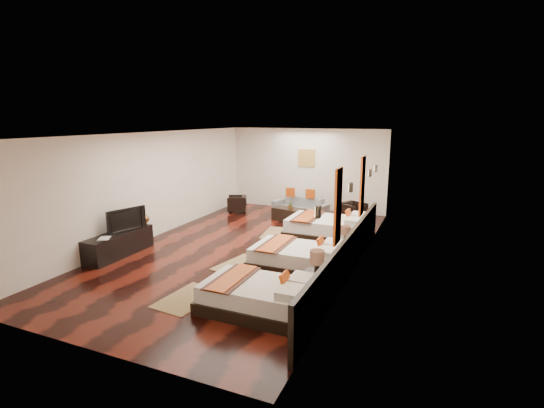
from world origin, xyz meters
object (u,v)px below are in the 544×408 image
at_px(tv_console, 119,244).
at_px(book, 99,239).
at_px(armchair_right, 353,212).
at_px(figurine, 142,217).
at_px(bed_near, 261,296).
at_px(table_plant, 291,205).
at_px(nightstand_a, 316,284).
at_px(bed_mid, 300,258).
at_px(bed_far, 330,228).
at_px(tv, 124,219).
at_px(nightstand_b, 345,249).
at_px(sofa, 300,205).
at_px(armchair_left, 237,204).
at_px(coffee_table, 289,214).

xyz_separation_m(tv_console, book, (0.00, -0.58, 0.29)).
bearing_deg(armchair_right, figurine, 161.50).
height_order(bed_near, table_plant, bed_near).
bearing_deg(nightstand_a, bed_mid, 119.61).
relative_size(bed_mid, figurine, 5.62).
xyz_separation_m(bed_mid, armchair_right, (0.21, 4.31, 0.05)).
xyz_separation_m(bed_mid, bed_far, (0.00, 2.40, 0.03)).
height_order(tv, table_plant, tv).
bearing_deg(nightstand_b, bed_mid, -129.61).
distance_m(bed_mid, nightstand_b, 1.18).
height_order(bed_mid, armchair_right, bed_mid).
relative_size(figurine, sofa, 0.19).
bearing_deg(armchair_left, armchair_right, 69.45).
height_order(bed_mid, bed_far, bed_far).
height_order(tv, book, tv).
bearing_deg(bed_far, armchair_left, 154.81).
height_order(book, coffee_table, book).
xyz_separation_m(bed_near, armchair_left, (-3.71, 6.14, 0.03)).
distance_m(bed_near, table_plant, 5.91).
height_order(nightstand_b, sofa, nightstand_b).
height_order(nightstand_b, table_plant, nightstand_b).
height_order(tv_console, sofa, sofa).
height_order(bed_near, book, bed_near).
xyz_separation_m(bed_far, armchair_right, (0.21, 1.92, 0.03)).
bearing_deg(figurine, sofa, 62.02).
height_order(book, figurine, figurine).
xyz_separation_m(bed_near, book, (-4.19, 0.62, 0.31)).
distance_m(tv, table_plant, 5.02).
bearing_deg(armchair_left, bed_near, 8.09).
relative_size(bed_near, armchair_right, 2.81).
height_order(bed_near, armchair_left, bed_near).
xyz_separation_m(figurine, sofa, (2.53, 4.77, -0.45)).
bearing_deg(coffee_table, bed_near, -73.87).
relative_size(bed_far, sofa, 1.18).
relative_size(nightstand_a, table_plant, 3.87).
xyz_separation_m(figurine, table_plant, (2.61, 3.66, -0.21)).
distance_m(tv, coffee_table, 5.07).
xyz_separation_m(bed_mid, figurine, (-4.20, 0.04, 0.47)).
height_order(book, armchair_left, book).
xyz_separation_m(bed_far, figurine, (-4.20, -2.36, 0.44)).
bearing_deg(nightstand_a, armchair_right, 95.48).
xyz_separation_m(figurine, armchair_right, (4.40, 4.28, -0.41)).
distance_m(nightstand_b, armchair_left, 5.51).
bearing_deg(tv_console, bed_near, -15.98).
bearing_deg(table_plant, tv, -120.65).
xyz_separation_m(nightstand_a, armchair_right, (-0.54, 5.63, -0.02)).
relative_size(book, armchair_right, 0.44).
relative_size(tv_console, armchair_right, 2.60).
bearing_deg(coffee_table, nightstand_a, -64.56).
height_order(book, sofa, book).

